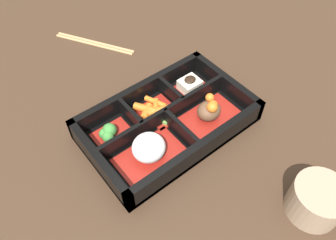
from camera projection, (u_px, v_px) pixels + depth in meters
ground_plane at (168, 128)px, 0.64m from camera, size 3.00×3.00×0.00m
bento_base at (168, 127)px, 0.63m from camera, size 0.32×0.19×0.01m
bento_rim at (167, 119)px, 0.62m from camera, size 0.32×0.19×0.05m
bowl_stew at (209, 112)px, 0.62m from camera, size 0.12×0.07×0.05m
bowl_rice at (149, 149)px, 0.56m from camera, size 0.12×0.07×0.05m
bowl_tofu at (190, 86)px, 0.68m from camera, size 0.08×0.05×0.04m
bowl_carrots at (152, 109)px, 0.64m from camera, size 0.08×0.06×0.02m
bowl_greens at (109, 133)px, 0.60m from camera, size 0.07×0.05×0.03m
bowl_pickles at (168, 119)px, 0.63m from camera, size 0.04×0.03×0.01m
tea_cup at (317, 200)px, 0.51m from camera, size 0.09×0.09×0.06m
chopsticks at (95, 42)px, 0.80m from camera, size 0.12×0.19×0.01m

